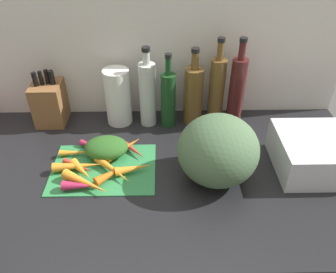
{
  "coord_description": "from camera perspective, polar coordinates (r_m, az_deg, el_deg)",
  "views": [
    {
      "loc": [
        12.62,
        -87.65,
        79.41
      ],
      "look_at": [
        14.38,
        4.34,
        10.52
      ],
      "focal_mm": 36.31,
      "sensor_mm": 36.0,
      "label": 1
    }
  ],
  "objects": [
    {
      "name": "carrot_1",
      "position": [
        1.24,
        -7.43,
        -1.99
      ],
      "size": [
        13.72,
        14.24,
        3.39
      ],
      "primitive_type": "cone",
      "rotation": [
        0.0,
        1.57,
        0.81
      ],
      "color": "orange",
      "rests_on": "cutting_board"
    },
    {
      "name": "knife_block",
      "position": [
        1.45,
        -19.26,
        5.41
      ],
      "size": [
        11.42,
        12.9,
        22.58
      ],
      "color": "brown",
      "rests_on": "ground_plane"
    },
    {
      "name": "carrot_10",
      "position": [
        1.12,
        -14.55,
        -8.01
      ],
      "size": [
        11.46,
        3.75,
        3.29
      ],
      "primitive_type": "cone",
      "rotation": [
        0.0,
        1.57,
        -0.04
      ],
      "color": "#B2264C",
      "rests_on": "cutting_board"
    },
    {
      "name": "paper_towel_roll",
      "position": [
        1.37,
        -8.4,
        6.58
      ],
      "size": [
        10.11,
        10.11,
        23.03
      ],
      "primitive_type": "cylinder",
      "color": "white",
      "rests_on": "ground_plane"
    },
    {
      "name": "wall_back",
      "position": [
        1.36,
        -6.58,
        15.3
      ],
      "size": [
        170.0,
        3.0,
        60.0
      ],
      "primitive_type": "cube",
      "color": "silver",
      "rests_on": "ground_plane"
    },
    {
      "name": "carrot_greens_pile",
      "position": [
        1.22,
        -10.34,
        -1.84
      ],
      "size": [
        15.54,
        11.95,
        6.57
      ],
      "primitive_type": "ellipsoid",
      "color": "#2D6023",
      "rests_on": "cutting_board"
    },
    {
      "name": "carrot_7",
      "position": [
        1.26,
        -11.72,
        -2.03
      ],
      "size": [
        14.7,
        10.1,
        2.23
      ],
      "primitive_type": "cone",
      "rotation": [
        0.0,
        1.57,
        -0.54
      ],
      "color": "#B2264C",
      "rests_on": "cutting_board"
    },
    {
      "name": "dish_rack",
      "position": [
        1.26,
        23.5,
        -2.46
      ],
      "size": [
        26.48,
        25.01,
        12.08
      ],
      "primitive_type": "cube",
      "color": "silver",
      "rests_on": "ground_plane"
    },
    {
      "name": "ground_plane",
      "position": [
        1.2,
        -6.88,
        -5.93
      ],
      "size": [
        170.0,
        80.0,
        3.0
      ],
      "primitive_type": "cube",
      "color": "black"
    },
    {
      "name": "bottle_1",
      "position": [
        1.33,
        0.04,
        6.37
      ],
      "size": [
        5.81,
        5.81,
        30.5
      ],
      "color": "#19421E",
      "rests_on": "ground_plane"
    },
    {
      "name": "carrot_12",
      "position": [
        1.14,
        -9.62,
        -6.22
      ],
      "size": [
        10.89,
        10.04,
        3.25
      ],
      "primitive_type": "cone",
      "rotation": [
        0.0,
        1.57,
        0.71
      ],
      "color": "orange",
      "rests_on": "cutting_board"
    },
    {
      "name": "carrot_8",
      "position": [
        1.16,
        -9.28,
        -5.49
      ],
      "size": [
        14.05,
        13.75,
        2.97
      ],
      "primitive_type": "cone",
      "rotation": [
        0.0,
        1.57,
        -0.77
      ],
      "color": "orange",
      "rests_on": "cutting_board"
    },
    {
      "name": "bottle_4",
      "position": [
        1.35,
        11.45,
        7.51
      ],
      "size": [
        6.09,
        6.09,
        36.04
      ],
      "color": "#471919",
      "rests_on": "ground_plane"
    },
    {
      "name": "bottle_2",
      "position": [
        1.35,
        4.27,
        7.05
      ],
      "size": [
        7.54,
        7.54,
        31.68
      ],
      "color": "brown",
      "rests_on": "ground_plane"
    },
    {
      "name": "bottle_3",
      "position": [
        1.36,
        8.18,
        7.85
      ],
      "size": [
        6.18,
        6.18,
        35.18
      ],
      "color": "brown",
      "rests_on": "ground_plane"
    },
    {
      "name": "carrot_11",
      "position": [
        1.15,
        -5.85,
        -5.35
      ],
      "size": [
        12.76,
        6.39,
        3.15
      ],
      "primitive_type": "cone",
      "rotation": [
        0.0,
        1.57,
        0.27
      ],
      "color": "orange",
      "rests_on": "cutting_board"
    },
    {
      "name": "carrot_6",
      "position": [
        1.13,
        -13.65,
        -7.56
      ],
      "size": [
        16.91,
        11.71,
        3.54
      ],
      "primitive_type": "cone",
      "rotation": [
        0.0,
        1.57,
        -0.52
      ],
      "color": "orange",
      "rests_on": "cutting_board"
    },
    {
      "name": "carrot_9",
      "position": [
        1.23,
        -5.61,
        -2.4
      ],
      "size": [
        8.48,
        9.0,
        2.19
      ],
      "primitive_type": "cone",
      "rotation": [
        0.0,
        1.57,
        -0.83
      ],
      "color": "red",
      "rests_on": "cutting_board"
    },
    {
      "name": "carrot_4",
      "position": [
        1.18,
        -14.34,
        -5.49
      ],
      "size": [
        9.48,
        10.22,
        3.19
      ],
      "primitive_type": "cone",
      "rotation": [
        0.0,
        1.57,
        -0.85
      ],
      "color": "orange",
      "rests_on": "cutting_board"
    },
    {
      "name": "carrot_2",
      "position": [
        1.26,
        -10.42,
        -1.75
      ],
      "size": [
        10.56,
        9.82,
        2.03
      ],
      "primitive_type": "cone",
      "rotation": [
        0.0,
        1.57,
        0.74
      ],
      "color": "orange",
      "rests_on": "cutting_board"
    },
    {
      "name": "carrot_3",
      "position": [
        1.2,
        -14.74,
        -4.87
      ],
      "size": [
        12.16,
        8.01,
        2.16
      ],
      "primitive_type": "cone",
      "rotation": [
        0.0,
        1.57,
        -0.5
      ],
      "color": "red",
      "rests_on": "cutting_board"
    },
    {
      "name": "winter_squash",
      "position": [
        1.09,
        8.39,
        -2.32
      ],
      "size": [
        25.96,
        25.3,
        23.19
      ],
      "primitive_type": "ellipsoid",
      "color": "#4C6B47",
      "rests_on": "ground_plane"
    },
    {
      "name": "carrot_5",
      "position": [
        1.26,
        -15.1,
        -2.6
      ],
      "size": [
        12.17,
        2.72,
        2.23
      ],
      "primitive_type": "cone",
      "rotation": [
        0.0,
        1.57,
        0.04
      ],
      "color": "orange",
      "rests_on": "cutting_board"
    },
    {
      "name": "bottle_0",
      "position": [
        1.33,
        -3.46,
        7.24
      ],
      "size": [
        6.59,
        6.59,
        32.58
      ],
      "color": "silver",
      "rests_on": "ground_plane"
    },
    {
      "name": "cutting_board",
      "position": [
        1.2,
        -10.74,
        -5.24
      ],
      "size": [
        35.56,
        25.9,
        0.8
      ],
      "primitive_type": "cube",
      "color": "#338C4C",
      "rests_on": "ground_plane"
    },
    {
      "name": "carrot_0",
      "position": [
        1.19,
        -14.89,
        -4.78
      ],
      "size": [
        16.96,
        4.85,
        3.34
      ],
      "primitive_type": "cone",
      "rotation": [
        0.0,
        1.57,
        0.09
      ],
      "color": "orange",
      "rests_on": "cutting_board"
    }
  ]
}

